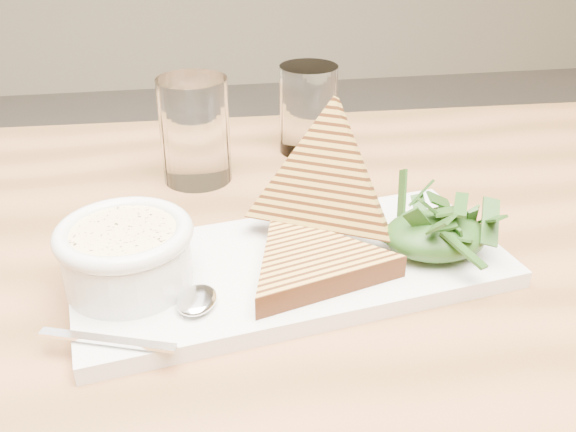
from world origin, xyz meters
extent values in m
cube|color=#9B633A|center=(0.00, 0.04, 0.72)|extent=(1.29, 0.88, 0.04)
cube|color=silver|center=(-0.02, 0.04, 0.74)|extent=(0.41, 0.23, 0.02)
cylinder|color=silver|center=(-0.16, 0.03, 0.77)|extent=(0.11, 0.11, 0.04)
cylinder|color=#F4D995|center=(-0.16, 0.03, 0.80)|extent=(0.09, 0.09, 0.01)
torus|color=silver|center=(-0.16, 0.03, 0.80)|extent=(0.11, 0.11, 0.01)
ellipsoid|color=black|center=(0.11, 0.03, 0.77)|extent=(0.09, 0.07, 0.04)
ellipsoid|color=silver|center=(-0.11, -0.02, 0.76)|extent=(0.04, 0.05, 0.01)
cube|color=silver|center=(-0.17, -0.05, 0.76)|extent=(0.10, 0.04, 0.00)
cylinder|color=white|center=(-0.10, 0.26, 0.80)|extent=(0.08, 0.08, 0.12)
cylinder|color=white|center=(0.05, 0.32, 0.79)|extent=(0.07, 0.07, 0.11)
camera|label=1|loc=(-0.10, -0.44, 1.06)|focal=40.00mm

